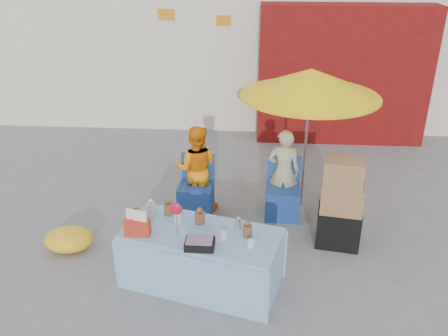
# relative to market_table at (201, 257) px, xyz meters

# --- Properties ---
(ground) EXTENTS (80.00, 80.00, 0.00)m
(ground) POSITION_rel_market_table_xyz_m (0.01, 0.41, -0.35)
(ground) COLOR slate
(ground) RESTS_ON ground
(market_table) EXTENTS (1.95, 1.28, 1.08)m
(market_table) POSITION_rel_market_table_xyz_m (0.00, 0.00, 0.00)
(market_table) COLOR #87B1D9
(market_table) RESTS_ON ground
(chair_left) EXTENTS (0.50, 0.49, 0.85)m
(chair_left) POSITION_rel_market_table_xyz_m (-0.26, 1.58, -0.10)
(chair_left) COLOR navy
(chair_left) RESTS_ON ground
(chair_right) EXTENTS (0.50, 0.49, 0.85)m
(chair_right) POSITION_rel_market_table_xyz_m (0.99, 1.58, -0.10)
(chair_right) COLOR navy
(chair_right) RESTS_ON ground
(vendor_orange) EXTENTS (0.65, 0.52, 1.29)m
(vendor_orange) POSITION_rel_market_table_xyz_m (-0.26, 1.71, 0.29)
(vendor_orange) COLOR orange
(vendor_orange) RESTS_ON ground
(vendor_beige) EXTENTS (0.48, 0.33, 1.27)m
(vendor_beige) POSITION_rel_market_table_xyz_m (0.99, 1.71, 0.28)
(vendor_beige) COLOR tan
(vendor_beige) RESTS_ON ground
(umbrella) EXTENTS (1.90, 1.90, 2.09)m
(umbrella) POSITION_rel_market_table_xyz_m (1.29, 1.86, 1.54)
(umbrella) COLOR gray
(umbrella) RESTS_ON ground
(box_stack) EXTENTS (0.61, 0.53, 1.22)m
(box_stack) POSITION_rel_market_table_xyz_m (1.69, 0.92, 0.21)
(box_stack) COLOR black
(box_stack) RESTS_ON ground
(tarp_bundle) EXTENTS (0.68, 0.57, 0.28)m
(tarp_bundle) POSITION_rel_market_table_xyz_m (-1.78, 0.54, -0.21)
(tarp_bundle) COLOR yellow
(tarp_bundle) RESTS_ON ground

